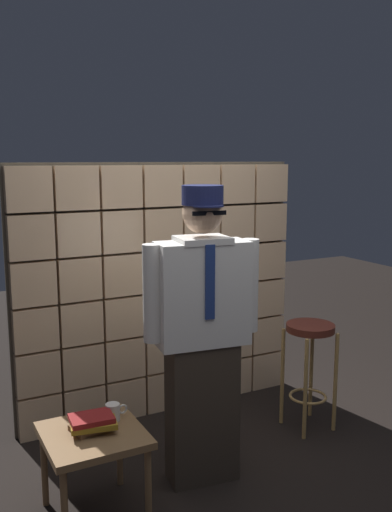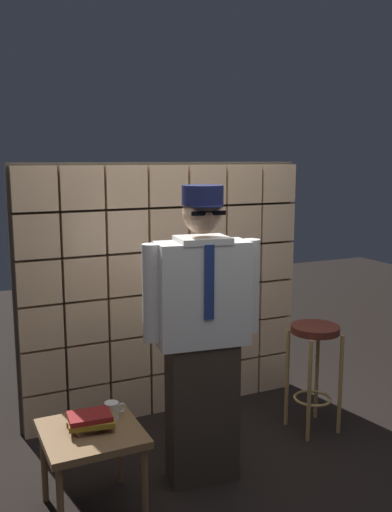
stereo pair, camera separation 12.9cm
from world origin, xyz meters
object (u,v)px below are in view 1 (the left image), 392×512
(standing_person, at_px, (202,332))
(bar_stool, at_px, (310,351))
(side_table, at_px, (94,443))
(coffee_mug, at_px, (113,412))
(book_stack, at_px, (92,422))

(standing_person, bearing_deg, bar_stool, 20.69)
(standing_person, relative_size, bar_stool, 2.31)
(standing_person, relative_size, side_table, 3.41)
(standing_person, height_order, coffee_mug, standing_person)
(bar_stool, bearing_deg, standing_person, -166.95)
(standing_person, xyz_separation_m, book_stack, (-0.69, -0.04, -0.39))
(bar_stool, xyz_separation_m, book_stack, (-1.68, -0.27, -0.04))
(side_table, relative_size, coffee_mug, 4.13)
(bar_stool, height_order, book_stack, bar_stool)
(book_stack, bearing_deg, side_table, -82.84)
(side_table, xyz_separation_m, coffee_mug, (0.14, 0.08, 0.11))
(bar_stool, bearing_deg, coffee_mug, -172.39)
(standing_person, distance_m, side_table, 0.85)
(bar_stool, relative_size, side_table, 1.48)
(book_stack, height_order, coffee_mug, coffee_mug)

